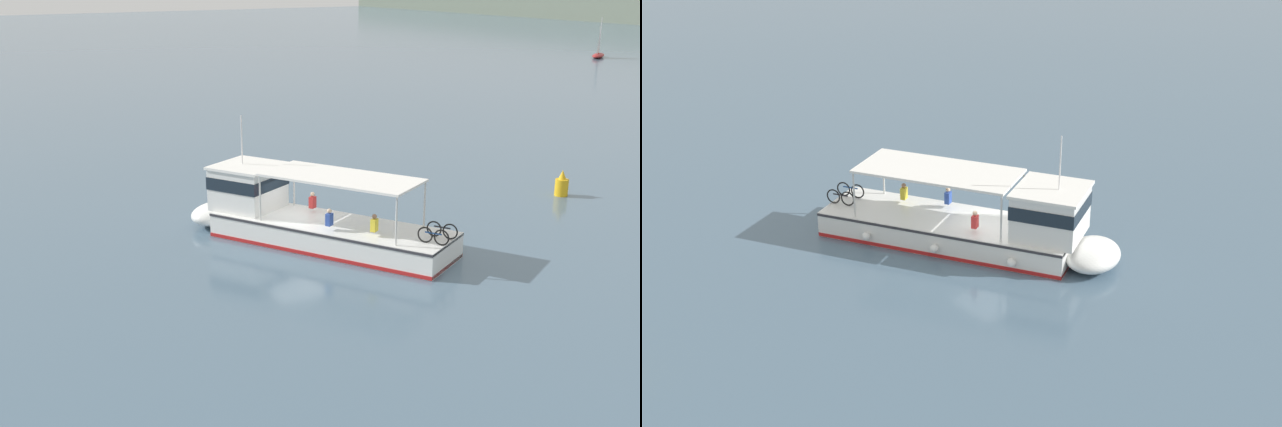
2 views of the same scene
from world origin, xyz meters
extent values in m
plane|color=slate|center=(0.00, 0.00, 0.00)|extent=(400.00, 400.00, 0.00)
cube|color=white|center=(1.72, 0.86, 0.55)|extent=(11.02, 7.97, 1.10)
ellipsoid|color=white|center=(-3.72, -2.10, 0.55)|extent=(3.34, 3.64, 1.01)
cube|color=red|center=(1.72, 0.86, 0.10)|extent=(11.04, 8.00, 0.16)
cube|color=#2D2D33|center=(1.72, 0.86, 1.02)|extent=(11.05, 8.02, 0.10)
cube|color=white|center=(-2.14, -1.24, 2.05)|extent=(3.58, 3.63, 1.90)
cube|color=#19232D|center=(-2.14, -1.24, 2.38)|extent=(3.65, 3.71, 0.56)
cube|color=white|center=(-2.14, -1.24, 3.06)|extent=(3.80, 3.85, 0.12)
cube|color=white|center=(2.12, 1.07, 3.15)|extent=(7.29, 5.79, 0.10)
cylinder|color=silver|center=(-0.09, -1.67, 2.10)|extent=(0.08, 0.08, 2.00)
cylinder|color=silver|center=(-1.39, 0.72, 2.10)|extent=(0.08, 0.08, 2.00)
cylinder|color=silver|center=(5.62, 1.43, 2.10)|extent=(0.08, 0.08, 2.00)
cylinder|color=silver|center=(4.33, 3.82, 2.10)|extent=(0.08, 0.08, 2.00)
cylinder|color=silver|center=(-2.41, -1.39, 4.22)|extent=(0.06, 0.06, 2.20)
sphere|color=white|center=(-2.11, 0.80, 0.50)|extent=(0.36, 0.36, 0.36)
sphere|color=white|center=(0.79, 2.37, 0.50)|extent=(0.36, 0.36, 0.36)
sphere|color=white|center=(3.51, 3.85, 0.50)|extent=(0.36, 0.36, 0.36)
torus|color=black|center=(5.94, 2.64, 1.43)|extent=(0.61, 0.37, 0.66)
torus|color=black|center=(6.55, 2.97, 1.43)|extent=(0.61, 0.37, 0.66)
cylinder|color=#1E478C|center=(6.24, 2.80, 1.55)|extent=(0.64, 0.39, 0.06)
torus|color=black|center=(5.51, 3.43, 1.43)|extent=(0.61, 0.37, 0.66)
torus|color=black|center=(6.12, 3.76, 1.43)|extent=(0.61, 0.37, 0.66)
cylinder|color=#232328|center=(5.81, 3.59, 1.55)|extent=(0.64, 0.39, 0.06)
cube|color=yellow|center=(4.19, 1.37, 1.56)|extent=(0.35, 0.39, 0.52)
sphere|color=#9E7051|center=(4.19, 1.37, 1.93)|extent=(0.20, 0.20, 0.20)
cube|color=#2D4CA5|center=(2.60, 0.19, 1.56)|extent=(0.35, 0.39, 0.52)
sphere|color=beige|center=(2.60, 0.19, 1.93)|extent=(0.20, 0.20, 0.20)
cube|color=red|center=(-0.03, 0.91, 1.56)|extent=(0.35, 0.39, 0.52)
sphere|color=beige|center=(-0.03, 0.91, 1.93)|extent=(0.20, 0.20, 0.20)
camera|label=1|loc=(30.15, -16.55, 11.55)|focal=45.49mm
camera|label=2|loc=(-24.03, 21.37, 15.98)|focal=48.36mm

